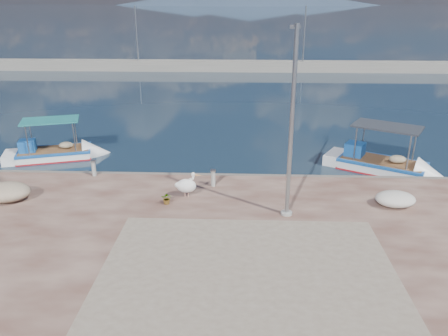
% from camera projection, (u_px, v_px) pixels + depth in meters
% --- Properties ---
extents(ground, '(1400.00, 1400.00, 0.00)m').
position_uv_depth(ground, '(220.00, 238.00, 16.11)').
color(ground, '#162635').
rests_on(ground, ground).
extents(quay_patch, '(9.00, 7.00, 0.01)m').
position_uv_depth(quay_patch, '(248.00, 275.00, 13.09)').
color(quay_patch, gray).
rests_on(quay_patch, quay).
extents(breakwater, '(120.00, 2.20, 7.50)m').
position_uv_depth(breakwater, '(236.00, 66.00, 53.14)').
color(breakwater, gray).
rests_on(breakwater, ground).
extents(boat_left, '(5.61, 3.25, 2.56)m').
position_uv_depth(boat_left, '(54.00, 155.00, 24.09)').
color(boat_left, white).
rests_on(boat_left, ground).
extents(boat_right, '(5.98, 4.55, 2.79)m').
position_uv_depth(boat_right, '(380.00, 167.00, 22.34)').
color(boat_right, white).
rests_on(boat_right, ground).
extents(pelican, '(1.12, 0.59, 1.08)m').
position_uv_depth(pelican, '(187.00, 185.00, 18.12)').
color(pelican, tan).
rests_on(pelican, quay).
extents(lamp_post, '(0.44, 0.96, 7.00)m').
position_uv_depth(lamp_post, '(291.00, 132.00, 15.64)').
color(lamp_post, gray).
rests_on(lamp_post, quay).
extents(bollard_near, '(0.25, 0.25, 0.77)m').
position_uv_depth(bollard_near, '(213.00, 177.00, 19.19)').
color(bollard_near, gray).
rests_on(bollard_near, quay).
extents(bollard_far, '(0.26, 0.26, 0.78)m').
position_uv_depth(bollard_far, '(94.00, 167.00, 20.29)').
color(bollard_far, gray).
rests_on(bollard_far, quay).
extents(potted_plant, '(0.46, 0.41, 0.49)m').
position_uv_depth(potted_plant, '(167.00, 198.00, 17.56)').
color(potted_plant, '#33722D').
rests_on(potted_plant, quay).
extents(net_pile_d, '(1.58, 1.18, 0.59)m').
position_uv_depth(net_pile_d, '(395.00, 199.00, 17.38)').
color(net_pile_d, silver).
rests_on(net_pile_d, quay).
extents(net_pile_b, '(1.88, 1.46, 0.73)m').
position_uv_depth(net_pile_b, '(7.00, 192.00, 17.85)').
color(net_pile_b, '#C1A88F').
rests_on(net_pile_b, quay).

